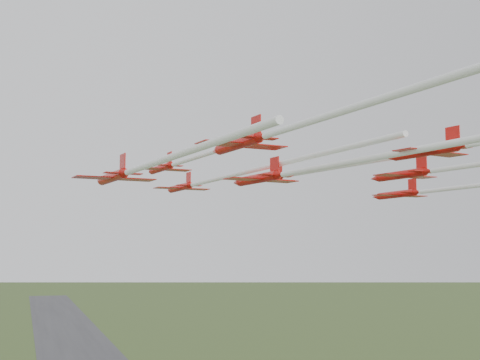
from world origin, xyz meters
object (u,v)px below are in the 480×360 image
object	(u,v)px
jet_row4_left	(294,126)
jet_row4_right	(460,167)
jet_lead	(220,178)
jet_row2_left	(185,161)
jet_row3_mid	(315,168)
jet_row3_right	(465,187)
jet_row3_left	(136,169)
jet_row2_right	(346,166)

from	to	relation	value
jet_row4_left	jet_row4_right	distance (m)	23.30
jet_lead	jet_row4_left	size ratio (longest dim) A/B	1.24
jet_row2_left	jet_row3_mid	bearing A→B (deg)	-63.26
jet_row2_left	jet_row3_mid	xyz separation A→B (m)	(11.34, -15.90, -2.46)
jet_row3_mid	jet_row3_right	world-z (taller)	jet_row3_mid
jet_row3_left	jet_row3_mid	bearing A→B (deg)	-11.89
jet_row2_left	jet_row4_left	bearing A→B (deg)	-91.52
jet_row4_left	jet_row3_right	bearing A→B (deg)	18.64
jet_row2_right	jet_row3_mid	xyz separation A→B (m)	(-10.08, -12.18, -2.20)
jet_row2_left	jet_lead	bearing A→B (deg)	45.48
jet_row3_left	jet_row4_right	distance (m)	35.55
jet_row2_right	jet_row2_left	bearing A→B (deg)	157.51
jet_row3_left	jet_row3_right	distance (m)	42.40
jet_row2_right	jet_row3_left	xyz separation A→B (m)	(-30.18, -11.16, -2.91)
jet_row4_left	jet_row2_left	bearing A→B (deg)	88.43
jet_lead	jet_row3_right	distance (m)	35.21
jet_row3_right	jet_row4_right	xyz separation A→B (m)	(-7.60, -9.38, 1.13)
jet_row4_left	jet_row3_mid	bearing A→B (deg)	49.77
jet_row3_right	jet_row4_left	size ratio (longest dim) A/B	1.02
jet_row2_right	jet_row3_mid	distance (m)	15.96
jet_row3_mid	jet_row3_right	distance (m)	22.47
jet_lead	jet_row3_right	world-z (taller)	jet_lead
jet_lead	jet_row3_left	xyz separation A→B (m)	(-16.64, -25.83, -2.25)
jet_row4_right	jet_row4_left	bearing A→B (deg)	-176.44
jet_lead	jet_row3_mid	world-z (taller)	jet_lead
jet_row2_right	jet_row4_right	bearing A→B (deg)	-88.86
jet_row2_right	jet_row4_left	world-z (taller)	jet_row4_left
jet_row2_right	jet_row4_right	size ratio (longest dim) A/B	1.57
jet_row2_right	jet_row4_right	world-z (taller)	jet_row2_right
jet_lead	jet_row2_left	xyz separation A→B (m)	(-7.89, -10.95, 0.91)
jet_row3_left	jet_row3_right	world-z (taller)	jet_row3_left
jet_row2_left	jet_row2_right	xyz separation A→B (m)	(21.42, -3.72, -0.25)
jet_row3_left	jet_lead	bearing A→B (deg)	48.22
jet_row2_left	jet_row4_left	size ratio (longest dim) A/B	0.81
jet_row3_mid	jet_row4_left	bearing A→B (deg)	-132.58
jet_row4_right	jet_row3_mid	bearing A→B (deg)	144.35
jet_row2_left	jet_row3_right	bearing A→B (deg)	-29.87
jet_row2_left	jet_row3_left	world-z (taller)	jet_row2_left
jet_row3_left	jet_row4_right	bearing A→B (deg)	-21.11
jet_row3_mid	jet_row3_right	xyz separation A→B (m)	(22.25, 2.94, -1.17)
jet_row2_right	jet_lead	bearing A→B (deg)	120.05
jet_row4_left	jet_row4_right	size ratio (longest dim) A/B	1.24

